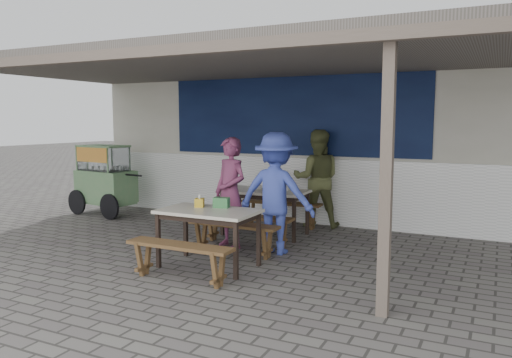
{
  "coord_description": "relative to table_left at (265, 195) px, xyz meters",
  "views": [
    {
      "loc": [
        3.31,
        -5.63,
        1.89
      ],
      "look_at": [
        0.09,
        0.9,
        1.03
      ],
      "focal_mm": 35.0,
      "sensor_mm": 36.0,
      "label": 1
    }
  ],
  "objects": [
    {
      "name": "ground",
      "position": [
        0.15,
        -1.73,
        -0.67
      ],
      "size": [
        60.0,
        60.0,
        0.0
      ],
      "primitive_type": "plane",
      "color": "#605D57",
      "rests_on": "ground"
    },
    {
      "name": "bench_left_street",
      "position": [
        0.02,
        -0.71,
        -0.33
      ],
      "size": [
        1.49,
        0.32,
        0.45
      ],
      "rotation": [
        0.0,
        0.0,
        0.03
      ],
      "color": "brown",
      "rests_on": "ground"
    },
    {
      "name": "patron_wall_side",
      "position": [
        0.55,
        0.98,
        0.19
      ],
      "size": [
        1.01,
        0.9,
        1.73
      ],
      "primitive_type": "imported",
      "rotation": [
        0.0,
        0.0,
        3.48
      ],
      "color": "#5C6337",
      "rests_on": "ground"
    },
    {
      "name": "bench_right_wall",
      "position": [
        0.12,
        -1.31,
        -0.34
      ],
      "size": [
        1.35,
        0.28,
        0.45
      ],
      "rotation": [
        0.0,
        0.0,
        0.0
      ],
      "color": "brown",
      "rests_on": "ground"
    },
    {
      "name": "tissue_box",
      "position": [
        -0.09,
        -1.85,
        0.13
      ],
      "size": [
        0.15,
        0.15,
        0.11
      ],
      "primitive_type": "cube",
      "rotation": [
        0.0,
        0.0,
        0.36
      ],
      "color": "gold",
      "rests_on": "table_right"
    },
    {
      "name": "warung_roof",
      "position": [
        0.16,
        -0.83,
        2.04
      ],
      "size": [
        9.0,
        4.21,
        2.81
      ],
      "color": "#615A53",
      "rests_on": "ground"
    },
    {
      "name": "back_wall",
      "position": [
        0.15,
        1.85,
        1.05
      ],
      "size": [
        9.0,
        1.28,
        3.5
      ],
      "color": "beige",
      "rests_on": "ground"
    },
    {
      "name": "patron_right_table",
      "position": [
        0.63,
        -0.96,
        0.19
      ],
      "size": [
        1.15,
        0.71,
        1.73
      ],
      "primitive_type": "imported",
      "rotation": [
        0.0,
        0.0,
        3.2
      ],
      "color": "#3D4FB7",
      "rests_on": "ground"
    },
    {
      "name": "condiment_jar",
      "position": [
        0.34,
        0.07,
        0.13
      ],
      "size": [
        0.09,
        0.09,
        0.1
      ],
      "primitive_type": "cylinder",
      "color": "silver",
      "rests_on": "table_left"
    },
    {
      "name": "table_left",
      "position": [
        0.0,
        0.0,
        0.0
      ],
      "size": [
        1.4,
        0.8,
        0.75
      ],
      "rotation": [
        0.0,
        0.0,
        0.03
      ],
      "color": "beige",
      "rests_on": "ground"
    },
    {
      "name": "vendor_cart",
      "position": [
        -3.67,
        0.22,
        0.09
      ],
      "size": [
        1.8,
        0.84,
        1.4
      ],
      "rotation": [
        0.0,
        0.0,
        -0.13
      ],
      "color": "#69885A",
      "rests_on": "ground"
    },
    {
      "name": "patron_street_side",
      "position": [
        -0.12,
        -0.95,
        0.15
      ],
      "size": [
        0.7,
        0.59,
        1.65
      ],
      "primitive_type": "imported",
      "rotation": [
        0.0,
        0.0,
        -0.38
      ],
      "color": "#7A3459",
      "rests_on": "ground"
    },
    {
      "name": "condiment_bowl",
      "position": [
        -0.16,
        0.14,
        0.1
      ],
      "size": [
        0.22,
        0.22,
        0.05
      ],
      "primitive_type": "imported",
      "rotation": [
        0.0,
        0.0,
        0.12
      ],
      "color": "silver",
      "rests_on": "table_left"
    },
    {
      "name": "bench_right_street",
      "position": [
        0.13,
        -2.63,
        -0.34
      ],
      "size": [
        1.35,
        0.28,
        0.45
      ],
      "rotation": [
        0.0,
        0.0,
        0.0
      ],
      "color": "brown",
      "rests_on": "ground"
    },
    {
      "name": "table_right",
      "position": [
        0.12,
        -1.97,
        -0.0
      ],
      "size": [
        1.26,
        0.75,
        0.75
      ],
      "rotation": [
        0.0,
        0.0,
        0.0
      ],
      "color": "beige",
      "rests_on": "ground"
    },
    {
      "name": "donation_box",
      "position": [
        0.19,
        -1.76,
        0.14
      ],
      "size": [
        0.22,
        0.17,
        0.13
      ],
      "primitive_type": "cube",
      "rotation": [
        0.0,
        0.0,
        0.23
      ],
      "color": "#35773F",
      "rests_on": "table_right"
    },
    {
      "name": "bench_left_wall",
      "position": [
        -0.02,
        0.71,
        -0.33
      ],
      "size": [
        1.49,
        0.32,
        0.45
      ],
      "rotation": [
        0.0,
        0.0,
        0.03
      ],
      "color": "brown",
      "rests_on": "ground"
    }
  ]
}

